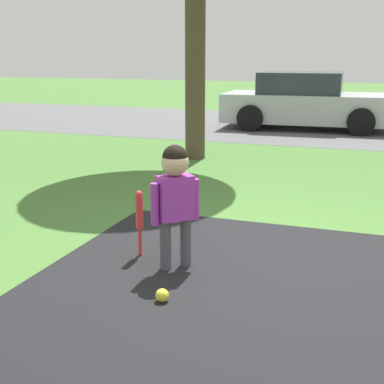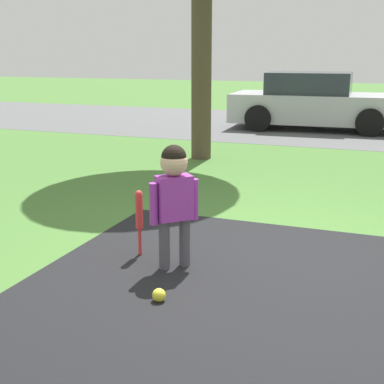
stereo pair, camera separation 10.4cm
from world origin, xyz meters
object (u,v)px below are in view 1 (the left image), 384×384
child (175,190)px  parked_car (306,102)px  baseball_bat (139,214)px  sports_ball (162,295)px

child → parked_car: 9.00m
child → parked_car: bearing=46.7°
baseball_bat → child: bearing=-20.8°
sports_ball → parked_car: size_ratio=0.02×
baseball_bat → sports_ball: size_ratio=5.97×
sports_ball → child: bearing=102.6°
parked_car → sports_ball: bearing=-90.5°
child → baseball_bat: bearing=114.5°
sports_ball → parked_car: bearing=92.1°
baseball_bat → parked_car: size_ratio=0.15×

